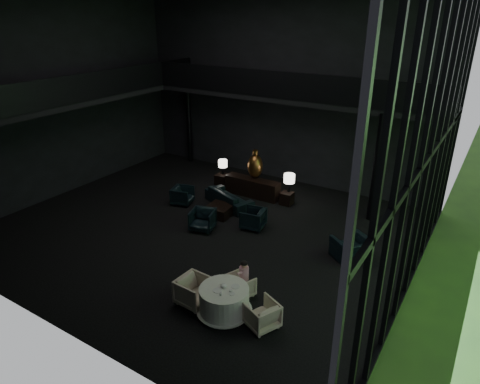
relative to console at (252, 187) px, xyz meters
The scene contains 34 objects.
floor 3.54m from the console, 89.71° to the right, with size 14.00×12.00×0.02m, color black.
wall_back 4.39m from the console, 89.59° to the left, with size 14.00×0.04×8.00m, color black.
wall_front 10.19m from the console, 89.89° to the right, with size 14.00×0.04×8.00m, color black.
wall_left 8.62m from the console, 153.24° to the right, with size 0.04×12.00×8.00m, color black.
curtain_wall 8.61m from the console, 26.81° to the right, with size 0.20×12.00×8.00m, color black, non-canonical shape.
mezzanine_left 7.83m from the console, 149.52° to the right, with size 2.00×12.00×0.25m, color black.
mezzanine_back 4.04m from the console, 55.46° to the left, with size 12.00×2.00×0.25m, color black.
railing_left 7.42m from the console, 144.75° to the right, with size 0.06×12.00×1.00m, color black.
railing_back 4.37m from the console, 25.18° to the left, with size 12.00×0.06×1.00m, color black.
column_nw 5.67m from the console, 156.38° to the left, with size 0.24×0.24×4.00m, color black.
column_ne 5.10m from the console, ahead, with size 0.24×0.24×4.00m, color black.
console is the anchor object (origin of this frame).
bronze_urn 0.91m from the console, 90.00° to the left, with size 0.64×0.64×1.19m.
side_table_left 1.61m from the console, behind, with size 0.53×0.53×0.59m, color black.
table_lamp_left 1.75m from the console, behind, with size 0.39×0.39×0.65m.
side_table_right 1.61m from the console, ahead, with size 0.46×0.46×0.51m, color black.
table_lamp_right 1.74m from the console, ahead, with size 0.44×0.44×0.73m.
sofa 1.33m from the console, 103.58° to the right, with size 2.36×0.69×0.92m, color black.
lounge_armchair_west 2.93m from the console, 132.19° to the right, with size 0.78×0.73×0.80m, color black.
lounge_armchair_east 2.85m from the console, 58.99° to the right, with size 0.82×0.77×0.84m, color black.
lounge_armchair_south 3.50m from the console, 89.69° to the right, with size 0.86×0.81×0.89m, color black.
window_armchair 5.71m from the console, 26.61° to the right, with size 1.09×0.71×0.96m, color black.
coffee_table 2.26m from the console, 93.00° to the right, with size 0.90×0.90×0.40m, color black.
dining_table 7.57m from the console, 64.97° to the right, with size 1.45×1.45×0.75m.
dining_chair_north 6.79m from the console, 62.31° to the right, with size 0.60×0.56×0.62m, color #BBB7B1.
dining_chair_east 8.01m from the console, 57.84° to the right, with size 0.72×0.67×0.74m, color beige.
dining_chair_west 7.32m from the console, 71.65° to the right, with size 0.87×0.82×0.90m, color #BCB1A6.
child 6.68m from the console, 61.46° to the right, with size 0.26×0.26×0.57m.
plate_a 7.68m from the console, 66.04° to the right, with size 0.24×0.24×0.01m, color white.
plate_b 7.46m from the console, 62.84° to the right, with size 0.22×0.22×0.01m, color white.
saucer 7.77m from the console, 63.27° to the right, with size 0.16×0.16×0.01m, color white.
coffee_cup 7.69m from the console, 63.56° to the right, with size 0.09×0.09×0.06m, color white.
cereal_bowl 7.51m from the console, 65.12° to the right, with size 0.17×0.17×0.09m, color white.
cream_pot 7.85m from the console, 65.26° to the right, with size 0.06×0.06×0.07m, color #99999E.
Camera 1 is at (8.27, -10.70, 7.28)m, focal length 32.00 mm.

